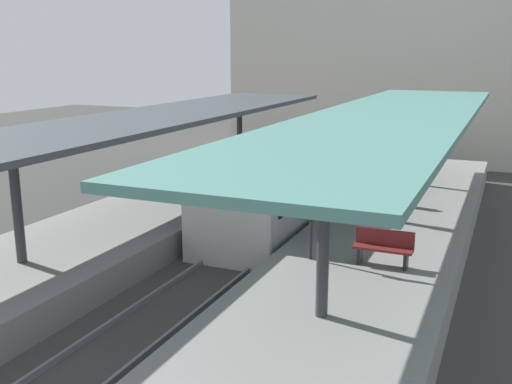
# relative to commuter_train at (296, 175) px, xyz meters

# --- Properties ---
(ground_plane) EXTENTS (80.00, 80.00, 0.00)m
(ground_plane) POSITION_rel_commuter_train_xyz_m (0.00, -4.29, -1.73)
(ground_plane) COLOR #383835
(platform_left) EXTENTS (4.40, 28.00, 1.00)m
(platform_left) POSITION_rel_commuter_train_xyz_m (-3.80, -4.29, -1.23)
(platform_left) COLOR gray
(platform_left) RESTS_ON ground_plane
(platform_right) EXTENTS (4.40, 28.00, 1.00)m
(platform_right) POSITION_rel_commuter_train_xyz_m (3.80, -4.29, -1.23)
(platform_right) COLOR gray
(platform_right) RESTS_ON ground_plane
(track_ballast) EXTENTS (3.20, 28.00, 0.20)m
(track_ballast) POSITION_rel_commuter_train_xyz_m (0.00, -4.29, -1.63)
(track_ballast) COLOR #423F3D
(track_ballast) RESTS_ON ground_plane
(rail_near_side) EXTENTS (0.08, 28.00, 0.14)m
(rail_near_side) POSITION_rel_commuter_train_xyz_m (-0.72, -4.29, -1.46)
(rail_near_side) COLOR slate
(rail_near_side) RESTS_ON track_ballast
(rail_far_side) EXTENTS (0.08, 28.00, 0.14)m
(rail_far_side) POSITION_rel_commuter_train_xyz_m (0.72, -4.29, -1.46)
(rail_far_side) COLOR slate
(rail_far_side) RESTS_ON track_ballast
(commuter_train) EXTENTS (2.78, 11.50, 3.10)m
(commuter_train) POSITION_rel_commuter_train_xyz_m (0.00, 0.00, 0.00)
(commuter_train) COLOR #ADADB2
(commuter_train) RESTS_ON track_ballast
(canopy_left) EXTENTS (4.18, 21.00, 2.99)m
(canopy_left) POSITION_rel_commuter_train_xyz_m (-3.80, -2.89, 2.15)
(canopy_left) COLOR #333335
(canopy_left) RESTS_ON platform_left
(canopy_right) EXTENTS (4.18, 21.00, 3.33)m
(canopy_right) POSITION_rel_commuter_train_xyz_m (3.80, -2.89, 2.48)
(canopy_right) COLOR #333335
(canopy_right) RESTS_ON platform_right
(platform_bench) EXTENTS (1.40, 0.41, 0.86)m
(platform_bench) POSITION_rel_commuter_train_xyz_m (4.32, -5.90, -0.26)
(platform_bench) COLOR black
(platform_bench) RESTS_ON platform_right
(platform_sign) EXTENTS (0.90, 0.08, 2.21)m
(platform_sign) POSITION_rel_commuter_train_xyz_m (2.59, -6.20, 0.90)
(platform_sign) COLOR #262628
(platform_sign) RESTS_ON platform_right
(litter_bin) EXTENTS (0.44, 0.44, 0.80)m
(litter_bin) POSITION_rel_commuter_train_xyz_m (2.46, -0.94, -0.33)
(litter_bin) COLOR #2D2D30
(litter_bin) RESTS_ON platform_right
(passenger_near_bench) EXTENTS (0.36, 0.36, 1.63)m
(passenger_near_bench) POSITION_rel_commuter_train_xyz_m (4.08, -2.05, 0.11)
(passenger_near_bench) COLOR #7A337A
(passenger_near_bench) RESTS_ON platform_right
(passenger_mid_platform) EXTENTS (0.36, 0.36, 1.67)m
(passenger_mid_platform) POSITION_rel_commuter_train_xyz_m (3.01, 0.10, 0.14)
(passenger_mid_platform) COLOR navy
(passenger_mid_platform) RESTS_ON platform_right
(station_building_backdrop) EXTENTS (18.00, 6.00, 11.00)m
(station_building_backdrop) POSITION_rel_commuter_train_xyz_m (0.31, 15.71, 3.77)
(station_building_backdrop) COLOR beige
(station_building_backdrop) RESTS_ON ground_plane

